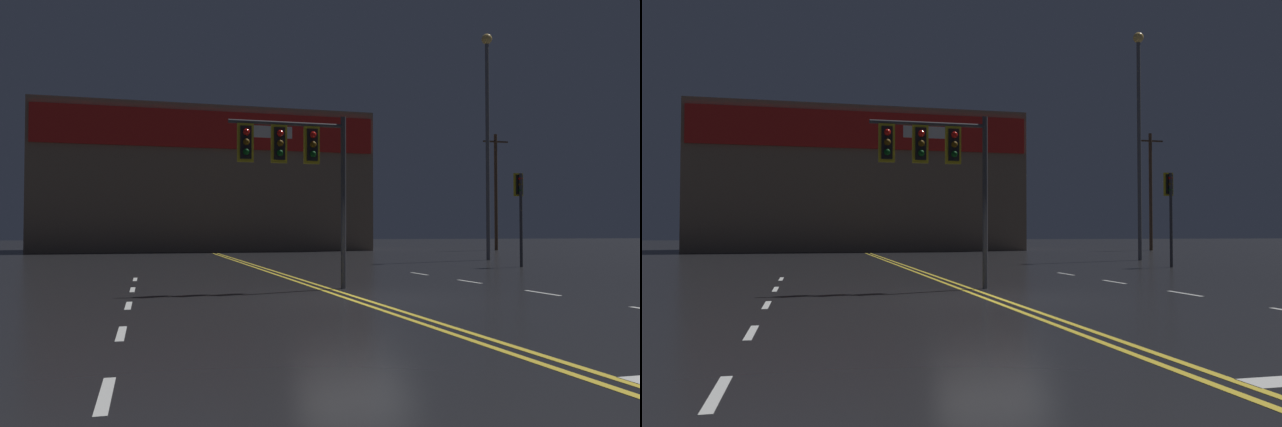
# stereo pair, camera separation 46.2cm
# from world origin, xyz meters

# --- Properties ---
(ground_plane) EXTENTS (200.00, 200.00, 0.00)m
(ground_plane) POSITION_xyz_m (0.00, 0.00, 0.00)
(ground_plane) COLOR black
(road_markings) EXTENTS (14.46, 60.00, 0.01)m
(road_markings) POSITION_xyz_m (0.92, -1.52, 0.00)
(road_markings) COLOR gold
(road_markings) RESTS_ON ground
(traffic_signal_median) EXTENTS (3.14, 0.36, 4.57)m
(traffic_signal_median) POSITION_xyz_m (-0.86, 2.45, 3.52)
(traffic_signal_median) COLOR #38383D
(traffic_signal_median) RESTS_ON ground
(traffic_signal_corner_northeast) EXTENTS (0.42, 0.36, 4.02)m
(traffic_signal_corner_northeast) POSITION_xyz_m (10.86, 10.08, 2.95)
(traffic_signal_corner_northeast) COLOR #38383D
(traffic_signal_corner_northeast) RESTS_ON ground
(streetlight_near_right) EXTENTS (0.56, 0.56, 12.08)m
(streetlight_near_right) POSITION_xyz_m (12.92, 16.11, 7.46)
(streetlight_near_right) COLOR #59595E
(streetlight_near_right) RESTS_ON ground
(building_backdrop) EXTENTS (25.26, 10.23, 10.90)m
(building_backdrop) POSITION_xyz_m (0.00, 37.79, 5.47)
(building_backdrop) COLOR #7A6651
(building_backdrop) RESTS_ON ground
(utility_pole_row) EXTENTS (46.07, 0.26, 10.76)m
(utility_pole_row) POSITION_xyz_m (-0.87, 31.15, 5.25)
(utility_pole_row) COLOR #4C3828
(utility_pole_row) RESTS_ON ground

